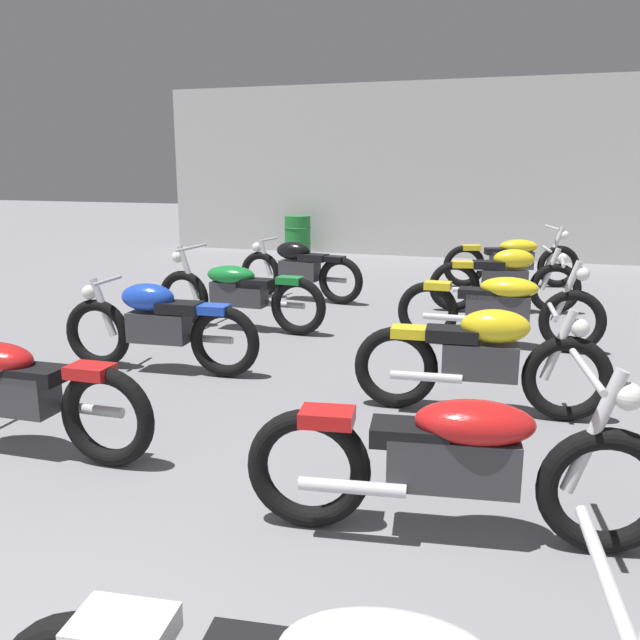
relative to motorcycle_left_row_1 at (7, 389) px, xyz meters
The scene contains 11 objects.
back_wall 11.12m from the motorcycle_left_row_1, 82.25° to the left, with size 12.84×0.24×3.60m, color #BCBAB7.
motorcycle_left_row_1 is the anchor object (origin of this frame).
motorcycle_left_row_2 1.91m from the motorcycle_left_row_1, 90.45° to the left, with size 1.97×0.50×0.88m.
motorcycle_left_row_3 3.65m from the motorcycle_left_row_1, 90.27° to the left, with size 2.17×0.68×0.97m.
motorcycle_left_row_4 5.56m from the motorcycle_left_row_1, 89.47° to the left, with size 1.97×0.50×0.88m.
motorcycle_right_row_1 3.00m from the motorcycle_left_row_1, ahead, with size 2.16×0.71×0.97m.
motorcycle_right_row_2 3.43m from the motorcycle_left_row_1, 30.30° to the left, with size 1.97×0.52×0.88m.
motorcycle_right_row_3 4.84m from the motorcycle_left_row_1, 52.21° to the left, with size 2.17×0.68×0.97m.
motorcycle_right_row_4 6.35m from the motorcycle_left_row_1, 62.57° to the left, with size 1.96×0.62×0.88m.
motorcycle_right_row_5 8.18m from the motorcycle_left_row_1, 69.06° to the left, with size 2.11×0.89×0.97m.
oil_drum 10.39m from the motorcycle_left_row_1, 99.39° to the left, with size 0.59×0.59×0.85m.
Camera 1 is at (1.84, -0.42, 1.91)m, focal length 37.41 mm.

